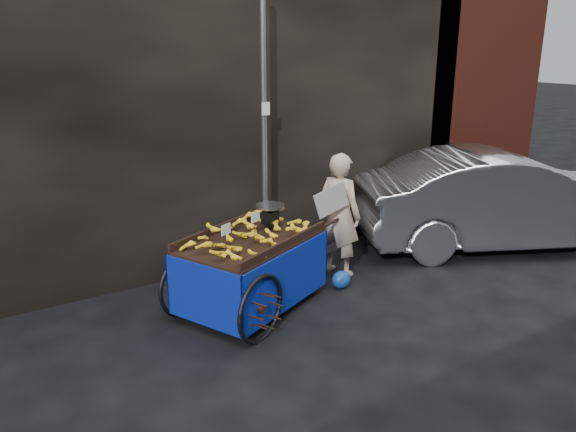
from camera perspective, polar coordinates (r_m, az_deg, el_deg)
ground at (r=7.50m, az=0.82°, el=-8.80°), size 80.00×80.00×0.00m
building_wall at (r=9.22m, az=-6.11°, el=12.24°), size 13.50×2.00×5.00m
street_pole at (r=8.10m, az=-2.42°, el=8.11°), size 0.12×0.10×4.00m
banana_cart at (r=7.04m, az=-4.09°, el=-3.27°), size 2.71×2.01×1.35m
vendor at (r=8.14m, az=5.27°, el=0.14°), size 0.92×0.77×1.82m
plastic_bag at (r=7.91m, az=5.43°, el=-6.44°), size 0.28×0.22×0.25m
parked_car at (r=9.95m, az=21.04°, el=1.57°), size 5.10×3.64×1.60m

